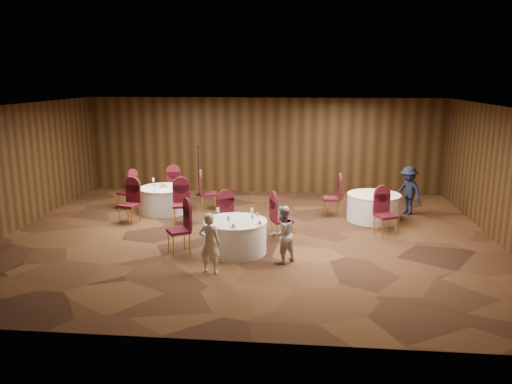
# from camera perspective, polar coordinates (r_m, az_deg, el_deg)

# --- Properties ---
(ground) EXTENTS (12.00, 12.00, 0.00)m
(ground) POSITION_cam_1_polar(r_m,az_deg,el_deg) (12.43, -1.01, -5.13)
(ground) COLOR black
(ground) RESTS_ON ground
(room_shell) EXTENTS (12.00, 12.00, 12.00)m
(room_shell) POSITION_cam_1_polar(r_m,az_deg,el_deg) (11.96, -1.05, 3.84)
(room_shell) COLOR silver
(room_shell) RESTS_ON ground
(table_main) EXTENTS (1.42, 1.42, 0.74)m
(table_main) POSITION_cam_1_polar(r_m,az_deg,el_deg) (11.28, -2.37, -5.06)
(table_main) COLOR silver
(table_main) RESTS_ON ground
(table_left) EXTENTS (1.42, 1.42, 0.74)m
(table_left) POSITION_cam_1_polar(r_m,az_deg,el_deg) (14.80, -10.48, -0.86)
(table_left) COLOR silver
(table_left) RESTS_ON ground
(table_right) EXTENTS (1.46, 1.46, 0.74)m
(table_right) POSITION_cam_1_polar(r_m,az_deg,el_deg) (14.12, 13.27, -1.67)
(table_right) COLOR silver
(table_right) RESTS_ON ground
(chairs_main) EXTENTS (2.98, 1.96, 1.00)m
(chairs_main) POSITION_cam_1_polar(r_m,az_deg,el_deg) (11.92, -3.17, -3.43)
(chairs_main) COLOR #410D12
(chairs_main) RESTS_ON ground
(chairs_left) EXTENTS (3.09, 3.02, 1.00)m
(chairs_left) POSITION_cam_1_polar(r_m,az_deg,el_deg) (14.72, -10.36, -0.43)
(chairs_left) COLOR #410D12
(chairs_left) RESTS_ON ground
(chairs_right) EXTENTS (1.86, 2.29, 1.00)m
(chairs_right) POSITION_cam_1_polar(r_m,az_deg,el_deg) (13.59, 11.45, -1.60)
(chairs_right) COLOR #410D12
(chairs_right) RESTS_ON ground
(tabletop_main) EXTENTS (1.13, 1.10, 0.22)m
(tabletop_main) POSITION_cam_1_polar(r_m,az_deg,el_deg) (11.05, -1.40, -2.93)
(tabletop_main) COLOR silver
(tabletop_main) RESTS_ON table_main
(tabletop_left) EXTENTS (0.84, 0.81, 0.22)m
(tabletop_left) POSITION_cam_1_polar(r_m,az_deg,el_deg) (14.71, -10.60, 0.83)
(tabletop_left) COLOR silver
(tabletop_left) RESTS_ON table_left
(tabletop_right) EXTENTS (0.08, 0.08, 0.22)m
(tabletop_right) POSITION_cam_1_polar(r_m,az_deg,el_deg) (13.75, 14.21, 0.13)
(tabletop_right) COLOR silver
(tabletop_right) RESTS_ON table_right
(mic_stand) EXTENTS (0.24, 0.24, 1.67)m
(mic_stand) POSITION_cam_1_polar(r_m,az_deg,el_deg) (16.74, -6.56, 1.31)
(mic_stand) COLOR black
(mic_stand) RESTS_ON ground
(woman_a) EXTENTS (0.51, 0.39, 1.26)m
(woman_a) POSITION_cam_1_polar(r_m,az_deg,el_deg) (10.07, -5.31, -5.83)
(woman_a) COLOR white
(woman_a) RESTS_ON ground
(woman_b) EXTENTS (0.77, 0.76, 1.25)m
(woman_b) POSITION_cam_1_polar(r_m,az_deg,el_deg) (10.58, 3.00, -4.88)
(woman_b) COLOR #BBBBC0
(woman_b) RESTS_ON ground
(man_c) EXTENTS (0.94, 1.03, 1.39)m
(man_c) POSITION_cam_1_polar(r_m,az_deg,el_deg) (14.92, 17.01, 0.16)
(man_c) COLOR black
(man_c) RESTS_ON ground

